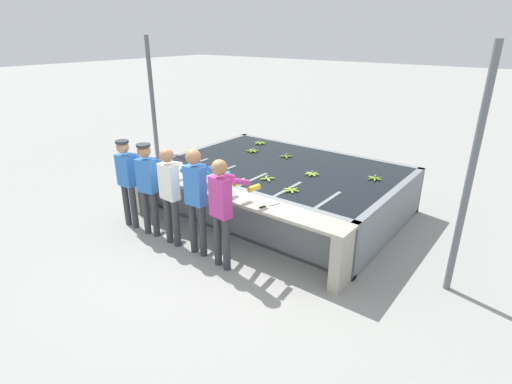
% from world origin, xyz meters
% --- Properties ---
extents(ground_plane, '(80.00, 80.00, 0.00)m').
position_xyz_m(ground_plane, '(0.00, 0.00, 0.00)').
color(ground_plane, '#999993').
rests_on(ground_plane, ground).
extents(wash_tank, '(4.38, 2.96, 0.89)m').
position_xyz_m(wash_tank, '(-0.00, 1.91, 0.44)').
color(wash_tank, gray).
rests_on(wash_tank, ground).
extents(work_ledge, '(4.38, 0.45, 0.89)m').
position_xyz_m(work_ledge, '(0.00, 0.23, 0.63)').
color(work_ledge, '#A8A393').
rests_on(work_ledge, ground).
extents(worker_0, '(0.42, 0.72, 1.58)m').
position_xyz_m(worker_0, '(-1.73, -0.33, 0.95)').
color(worker_0, '#38383D').
rests_on(worker_0, ground).
extents(worker_1, '(0.48, 0.74, 1.61)m').
position_xyz_m(worker_1, '(-1.18, -0.32, 0.97)').
color(worker_1, '#38383D').
rests_on(worker_1, ground).
extents(worker_2, '(0.42, 0.72, 1.63)m').
position_xyz_m(worker_2, '(-0.62, -0.32, 0.97)').
color(worker_2, '#38383D').
rests_on(worker_2, ground).
extents(worker_3, '(0.42, 0.72, 1.71)m').
position_xyz_m(worker_3, '(-0.08, -0.28, 1.03)').
color(worker_3, '#38383D').
rests_on(worker_3, ground).
extents(worker_4, '(0.47, 0.73, 1.67)m').
position_xyz_m(worker_4, '(0.48, -0.34, 1.00)').
color(worker_4, '#38383D').
rests_on(worker_4, ground).
extents(banana_bunch_floating_0, '(0.24, 0.24, 0.08)m').
position_xyz_m(banana_bunch_floating_0, '(-0.27, 2.42, 0.91)').
color(banana_bunch_floating_0, '#75A333').
rests_on(banana_bunch_floating_0, wash_tank).
extents(banana_bunch_floating_1, '(0.28, 0.28, 0.08)m').
position_xyz_m(banana_bunch_floating_1, '(-1.05, 2.32, 0.91)').
color(banana_bunch_floating_1, '#75A333').
rests_on(banana_bunch_floating_1, wash_tank).
extents(banana_bunch_floating_2, '(0.28, 0.28, 0.08)m').
position_xyz_m(banana_bunch_floating_2, '(-0.68, 0.89, 0.91)').
color(banana_bunch_floating_2, '#8CB738').
rests_on(banana_bunch_floating_2, wash_tank).
extents(banana_bunch_floating_3, '(0.28, 0.28, 0.08)m').
position_xyz_m(banana_bunch_floating_3, '(1.67, 2.27, 0.91)').
color(banana_bunch_floating_3, '#75A333').
rests_on(banana_bunch_floating_3, wash_tank).
extents(banana_bunch_floating_4, '(0.28, 0.28, 0.08)m').
position_xyz_m(banana_bunch_floating_4, '(0.69, 1.81, 0.91)').
color(banana_bunch_floating_4, '#93BC3D').
rests_on(banana_bunch_floating_4, wash_tank).
extents(banana_bunch_floating_5, '(0.24, 0.24, 0.08)m').
position_xyz_m(banana_bunch_floating_5, '(0.21, 1.12, 0.91)').
color(banana_bunch_floating_5, '#9EC642').
rests_on(banana_bunch_floating_5, wash_tank).
extents(banana_bunch_floating_6, '(0.28, 0.28, 0.08)m').
position_xyz_m(banana_bunch_floating_6, '(0.82, 0.93, 0.91)').
color(banana_bunch_floating_6, '#9EC642').
rests_on(banana_bunch_floating_6, wash_tank).
extents(banana_bunch_floating_7, '(0.28, 0.27, 0.08)m').
position_xyz_m(banana_bunch_floating_7, '(-1.32, 2.93, 0.91)').
color(banana_bunch_floating_7, '#9EC642').
rests_on(banana_bunch_floating_7, wash_tank).
extents(banana_bunch_ledge_0, '(0.28, 0.28, 0.08)m').
position_xyz_m(banana_bunch_ledge_0, '(-0.37, 0.24, 0.91)').
color(banana_bunch_ledge_0, '#75A333').
rests_on(banana_bunch_ledge_0, work_ledge).
extents(knife_0, '(0.16, 0.33, 0.02)m').
position_xyz_m(knife_0, '(0.87, 0.19, 0.90)').
color(knife_0, silver).
rests_on(knife_0, work_ledge).
extents(support_post_left, '(0.09, 0.09, 3.20)m').
position_xyz_m(support_post_left, '(-2.98, 1.32, 1.60)').
color(support_post_left, slate).
rests_on(support_post_left, ground).
extents(support_post_right, '(0.09, 0.09, 3.20)m').
position_xyz_m(support_post_right, '(3.27, 1.10, 1.60)').
color(support_post_right, slate).
rests_on(support_post_right, ground).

